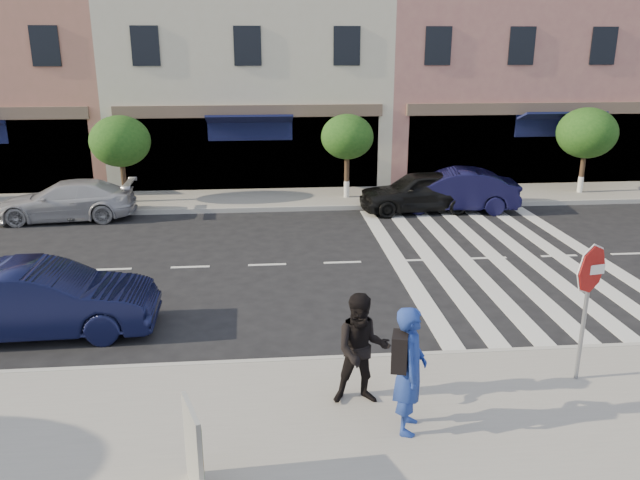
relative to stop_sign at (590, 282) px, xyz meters
The scene contains 16 objects.
ground 6.08m from the stop_sign, 153.05° to the left, with size 120.00×120.00×0.00m, color black.
sidewalk_near 5.58m from the stop_sign, 167.61° to the right, with size 60.00×4.50×0.15m, color gray.
sidewalk_far 14.67m from the stop_sign, 110.72° to the left, with size 60.00×3.00×0.15m, color gray.
building_centre 20.73m from the stop_sign, 106.07° to the left, with size 11.00×9.00×11.00m, color beige.
building_east_mid 21.13m from the stop_sign, 72.07° to the left, with size 13.00×9.00×13.00m, color tan.
street_tree_wb 16.83m from the stop_sign, 127.11° to the left, with size 2.10×2.10×3.06m.
street_tree_c 13.60m from the stop_sign, 99.11° to the left, with size 1.90×1.90×3.04m.
street_tree_ea 15.07m from the stop_sign, 62.96° to the left, with size 2.20×2.20×3.19m.
stop_sign is the anchor object (origin of this frame).
photographer 3.45m from the stop_sign, 160.21° to the right, with size 0.70×0.46×1.92m, color navy.
walker 3.84m from the stop_sign, behind, with size 0.88×0.69×1.81m, color black.
poster_board 6.62m from the stop_sign, 159.78° to the right, with size 0.36×0.78×1.23m.
car_near_mid 10.10m from the stop_sign, 163.10° to the left, with size 1.54×4.40×1.45m, color black.
car_far_left 16.59m from the stop_sign, 134.91° to the left, with size 1.80×4.42×1.28m, color #AAA9AF.
car_far_mid 11.78m from the stop_sign, 89.21° to the left, with size 1.67×4.14×1.41m, color black.
car_far_right 11.85m from the stop_sign, 83.43° to the left, with size 1.53×4.37×1.44m, color black.
Camera 1 is at (-0.00, -11.53, 5.54)m, focal length 35.00 mm.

